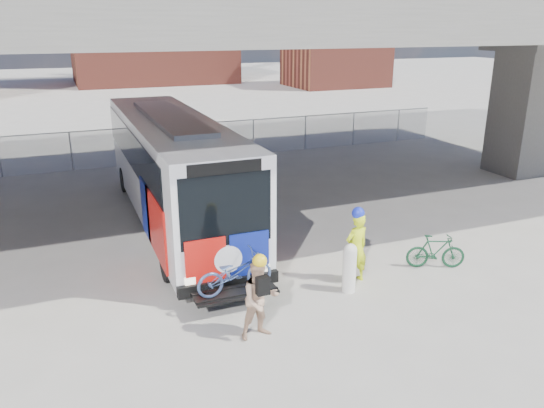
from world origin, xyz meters
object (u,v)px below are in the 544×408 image
cyclist_hivis (356,246)px  bike_parked (436,251)px  bollard (350,266)px  cyclist_tan (260,299)px  bus (173,162)px

cyclist_hivis → bike_parked: 2.55m
bollard → cyclist_hivis: bearing=44.8°
cyclist_tan → bike_parked: size_ratio=1.20×
bike_parked → cyclist_tan: bearing=127.3°
bike_parked → bollard: bearing=119.6°
cyclist_tan → bike_parked: 5.94m
bollard → cyclist_hivis: size_ratio=0.63×
bollard → cyclist_hivis: 0.69m
bike_parked → cyclist_hivis: bearing=110.7°
bus → bollard: size_ratio=9.96×
bus → cyclist_hivis: 7.26m
bollard → cyclist_tan: (-2.83, -1.10, 0.22)m
bus → cyclist_tan: bus is taller
cyclist_hivis → bike_parked: (2.49, -0.12, -0.51)m
bus → cyclist_hivis: bearing=-61.6°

